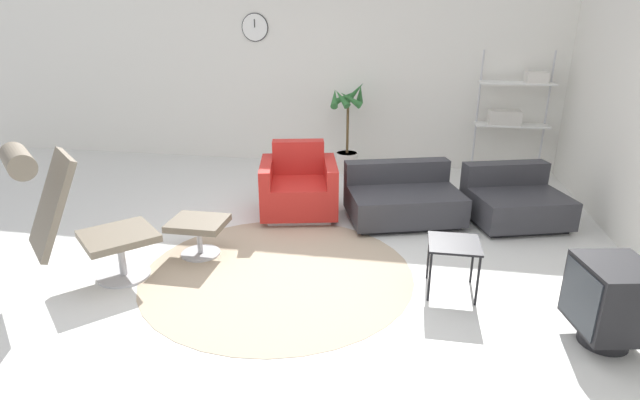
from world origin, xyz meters
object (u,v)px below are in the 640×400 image
object	(u,v)px
couch_low	(402,200)
crt_television	(611,301)
ottoman	(199,229)
shelf_unit	(514,105)
armchair_red	(299,189)
couch_second	(514,202)
side_table	(454,248)
potted_plant	(347,134)
lounge_chair	(71,209)

from	to	relation	value
couch_low	crt_television	size ratio (longest dim) A/B	2.30
ottoman	couch_low	size ratio (longest dim) A/B	0.36
couch_low	shelf_unit	bearing A→B (deg)	-144.67
armchair_red	shelf_unit	world-z (taller)	shelf_unit
couch_second	side_table	distance (m)	1.81
armchair_red	side_table	distance (m)	2.14
potted_plant	lounge_chair	bearing A→B (deg)	-115.09
ottoman	crt_television	distance (m)	3.33
shelf_unit	side_table	bearing A→B (deg)	-106.14
shelf_unit	potted_plant	bearing A→B (deg)	-176.31
side_table	shelf_unit	distance (m)	3.51
lounge_chair	shelf_unit	size ratio (longest dim) A/B	0.72
side_table	crt_television	world-z (taller)	crt_television
crt_television	potted_plant	distance (m)	4.32
ottoman	armchair_red	distance (m)	1.36
lounge_chair	armchair_red	bearing A→B (deg)	97.36
potted_plant	shelf_unit	distance (m)	2.25
lounge_chair	couch_low	size ratio (longest dim) A/B	0.89
side_table	crt_television	distance (m)	1.11
couch_low	side_table	size ratio (longest dim) A/B	3.17
side_table	potted_plant	size ratio (longest dim) A/B	0.34
lounge_chair	crt_television	bearing A→B (deg)	42.40
potted_plant	side_table	bearing A→B (deg)	-68.61
couch_second	crt_television	xyz separation A→B (m)	(0.22, -2.15, 0.10)
shelf_unit	armchair_red	bearing A→B (deg)	-143.53
crt_television	potted_plant	world-z (taller)	potted_plant
armchair_red	side_table	xyz separation A→B (m)	(1.57, -1.45, 0.09)
crt_television	potted_plant	xyz separation A→B (m)	(-2.22, 3.70, 0.22)
potted_plant	ottoman	bearing A→B (deg)	-109.19
ottoman	potted_plant	distance (m)	3.09
lounge_chair	side_table	distance (m)	3.00
couch_low	crt_television	bearing A→B (deg)	107.41
couch_low	potted_plant	world-z (taller)	potted_plant
couch_low	shelf_unit	world-z (taller)	shelf_unit
armchair_red	couch_low	distance (m)	1.15
crt_television	shelf_unit	size ratio (longest dim) A/B	0.35
lounge_chair	crt_television	size ratio (longest dim) A/B	2.05
lounge_chair	ottoman	size ratio (longest dim) A/B	2.44
couch_second	lounge_chair	bearing A→B (deg)	12.04
lounge_chair	side_table	world-z (taller)	lounge_chair
couch_second	couch_low	bearing A→B (deg)	-11.04
couch_low	crt_television	distance (m)	2.46
couch_second	shelf_unit	distance (m)	1.87
couch_low	potted_plant	xyz separation A→B (m)	(-0.82, 1.68, 0.33)
lounge_chair	ottoman	distance (m)	1.10
couch_second	side_table	size ratio (longest dim) A/B	2.65
crt_television	side_table	bearing A→B (deg)	50.36
potted_plant	armchair_red	bearing A→B (deg)	-100.60
ottoman	couch_low	distance (m)	2.20
side_table	crt_television	xyz separation A→B (m)	(0.98, -0.52, -0.06)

